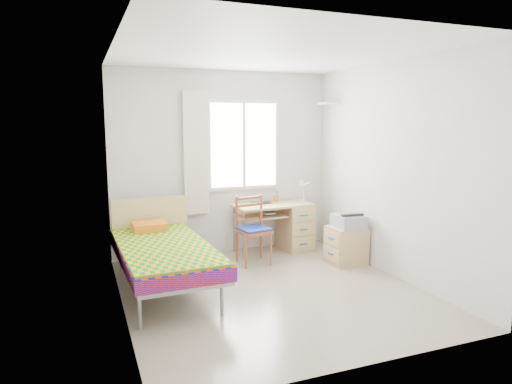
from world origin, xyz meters
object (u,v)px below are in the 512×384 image
desk (291,224)px  printer (348,221)px  bed (163,250)px  cabinet (346,245)px  chair (253,225)px

desk → printer: desk is taller
bed → cabinet: bed is taller
bed → printer: (2.46, -0.00, 0.15)m
bed → chair: size_ratio=2.31×
chair → printer: chair is taller
cabinet → chair: bearing=155.1°
chair → cabinet: (1.15, -0.49, -0.26)m
desk → chair: (-0.75, -0.38, 0.13)m
cabinet → bed: bearing=178.5°
chair → cabinet: 1.28m
printer → desk: bearing=117.9°
desk → cabinet: (0.40, -0.87, -0.14)m
bed → printer: size_ratio=5.08×
chair → printer: bearing=-33.7°
bed → desk: bearing=21.1°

